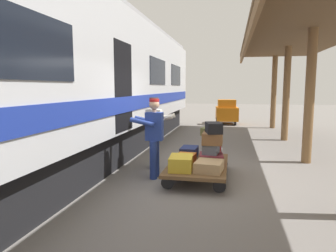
% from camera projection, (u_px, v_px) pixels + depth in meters
% --- Properties ---
extents(ground_plane, '(60.00, 60.00, 0.00)m').
position_uv_depth(ground_plane, '(203.00, 176.00, 6.80)').
color(ground_plane, slate).
extents(platform_canopy, '(3.20, 18.18, 3.56)m').
position_uv_depth(platform_canopy, '(333.00, 17.00, 5.90)').
color(platform_canopy, brown).
rests_on(platform_canopy, ground_plane).
extents(train_car, '(3.02, 18.78, 4.00)m').
position_uv_depth(train_car, '(63.00, 82.00, 7.22)').
color(train_car, '#B7BABF').
rests_on(train_car, ground_plane).
extents(luggage_cart, '(1.23, 2.16, 0.32)m').
position_uv_depth(luggage_cart, '(198.00, 165.00, 6.61)').
color(luggage_cart, brown).
rests_on(luggage_cart, ground_plane).
extents(suitcase_burgundy_valise, '(0.54, 0.58, 0.22)m').
position_uv_depth(suitcase_burgundy_valise, '(211.00, 159.00, 6.54)').
color(suitcase_burgundy_valise, maroon).
rests_on(suitcase_burgundy_valise, luggage_cart).
extents(suitcase_yellow_case, '(0.48, 0.65, 0.28)m').
position_uv_depth(suitcase_yellow_case, '(181.00, 163.00, 6.07)').
color(suitcase_yellow_case, gold).
rests_on(suitcase_yellow_case, luggage_cart).
extents(suitcase_orange_carryall, '(0.42, 0.62, 0.18)m').
position_uv_depth(suitcase_orange_carryall, '(185.00, 159.00, 6.65)').
color(suitcase_orange_carryall, '#CC6B23').
rests_on(suitcase_orange_carryall, luggage_cart).
extents(suitcase_navy_fabric, '(0.39, 0.57, 0.23)m').
position_uv_depth(suitcase_navy_fabric, '(189.00, 152.00, 7.22)').
color(suitcase_navy_fabric, navy).
rests_on(suitcase_navy_fabric, luggage_cart).
extents(suitcase_gray_aluminum, '(0.43, 0.58, 0.19)m').
position_uv_depth(suitcase_gray_aluminum, '(213.00, 154.00, 7.11)').
color(suitcase_gray_aluminum, '#9EA0A5').
rests_on(suitcase_gray_aluminum, luggage_cart).
extents(suitcase_tan_vintage, '(0.57, 0.62, 0.20)m').
position_uv_depth(suitcase_tan_vintage, '(209.00, 166.00, 5.96)').
color(suitcase_tan_vintage, tan).
rests_on(suitcase_tan_vintage, luggage_cart).
extents(suitcase_red_plastic, '(0.40, 0.47, 0.19)m').
position_uv_depth(suitcase_red_plastic, '(213.00, 145.00, 7.11)').
color(suitcase_red_plastic, '#AD231E').
rests_on(suitcase_red_plastic, suitcase_gray_aluminum).
extents(suitcase_slate_roller, '(0.36, 0.48, 0.21)m').
position_uv_depth(suitcase_slate_roller, '(211.00, 149.00, 6.54)').
color(suitcase_slate_roller, '#4C515B').
rests_on(suitcase_slate_roller, suitcase_burgundy_valise).
extents(suitcase_brown_leather, '(0.42, 0.49, 0.24)m').
position_uv_depth(suitcase_brown_leather, '(213.00, 138.00, 6.51)').
color(suitcase_brown_leather, brown).
rests_on(suitcase_brown_leather, suitcase_slate_roller).
extents(suitcase_maroon_trunk, '(0.39, 0.50, 0.17)m').
position_uv_depth(suitcase_maroon_trunk, '(211.00, 138.00, 7.05)').
color(suitcase_maroon_trunk, maroon).
rests_on(suitcase_maroon_trunk, suitcase_red_plastic).
extents(suitcase_black_hardshell, '(0.41, 0.54, 0.22)m').
position_uv_depth(suitcase_black_hardshell, '(214.00, 128.00, 6.46)').
color(suitcase_black_hardshell, black).
rests_on(suitcase_black_hardshell, suitcase_brown_leather).
extents(suitcase_olive_duffel, '(0.43, 0.56, 0.17)m').
position_uv_depth(suitcase_olive_duffel, '(211.00, 131.00, 7.00)').
color(suitcase_olive_duffel, brown).
rests_on(suitcase_olive_duffel, suitcase_maroon_trunk).
extents(porter_in_overalls, '(0.67, 0.43, 1.70)m').
position_uv_depth(porter_in_overalls, '(154.00, 135.00, 6.55)').
color(porter_in_overalls, navy).
rests_on(porter_in_overalls, ground_plane).
extents(porter_by_door, '(0.67, 0.43, 1.70)m').
position_uv_depth(porter_by_door, '(155.00, 130.00, 7.36)').
color(porter_by_door, '#332D28').
rests_on(porter_by_door, ground_plane).
extents(baggage_tug, '(1.25, 1.79, 1.30)m').
position_uv_depth(baggage_tug, '(227.00, 112.00, 16.26)').
color(baggage_tug, orange).
rests_on(baggage_tug, ground_plane).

